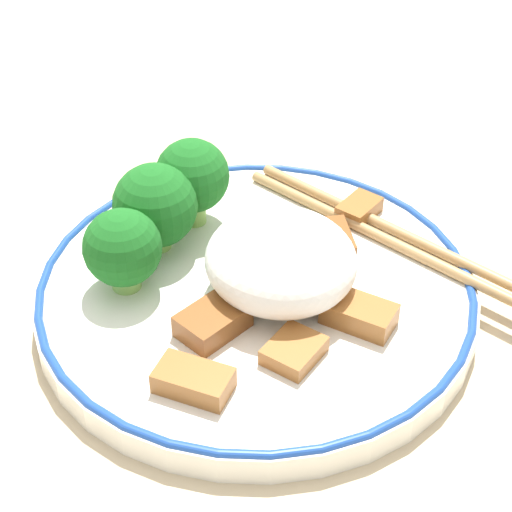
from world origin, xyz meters
name	(u,v)px	position (x,y,z in m)	size (l,w,h in m)	color
ground_plane	(256,306)	(0.00, 0.00, 0.00)	(3.00, 3.00, 0.00)	#C6B28E
plate	(256,292)	(0.00, 0.00, 0.01)	(0.25, 0.25, 0.02)	white
rice_mound	(278,264)	(0.00, -0.02, 0.04)	(0.08, 0.08, 0.05)	white
broccoli_back_left	(192,177)	(0.03, 0.06, 0.05)	(0.05, 0.05, 0.06)	#7FB756
broccoli_back_center	(151,210)	(0.00, 0.07, 0.05)	(0.05, 0.05, 0.05)	#7FB756
broccoli_back_right	(122,249)	(-0.04, 0.06, 0.04)	(0.04, 0.04, 0.05)	#7FB756
meat_near_front	(332,239)	(0.05, -0.02, 0.02)	(0.04, 0.04, 0.01)	brown
meat_near_left	(193,380)	(-0.08, -0.01, 0.02)	(0.03, 0.04, 0.01)	#995B28
meat_near_right	(359,209)	(0.09, -0.02, 0.02)	(0.03, 0.02, 0.01)	#995B28
meat_near_back	(206,319)	(-0.04, 0.00, 0.02)	(0.04, 0.03, 0.01)	brown
meat_on_rice_edge	(294,351)	(-0.04, -0.05, 0.02)	(0.03, 0.03, 0.01)	#995B28
meat_mid_left	(253,261)	(0.01, 0.01, 0.02)	(0.03, 0.04, 0.01)	brown
meat_mid_right	(359,314)	(0.00, -0.06, 0.02)	(0.02, 0.04, 0.01)	#995B28
chopsticks	(386,233)	(0.08, -0.05, 0.02)	(0.06, 0.20, 0.01)	#AD8451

